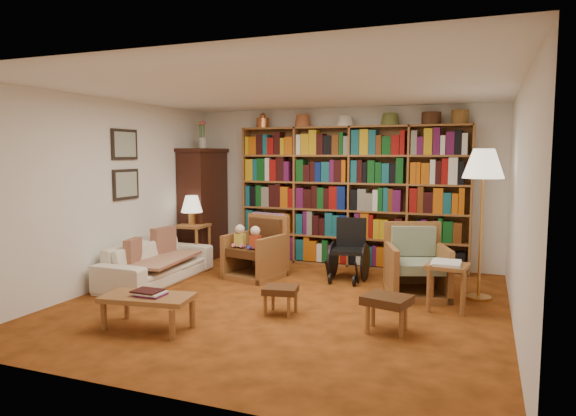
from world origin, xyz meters
The scene contains 23 objects.
floor centered at (0.00, 0.00, 0.00)m, with size 5.00×5.00×0.00m, color #A04A18.
ceiling centered at (0.00, 0.00, 2.50)m, with size 5.00×5.00×0.00m, color white.
wall_back centered at (0.00, 2.50, 1.25)m, with size 5.00×5.00×0.00m, color white.
wall_front centered at (0.00, -2.50, 1.25)m, with size 5.00×5.00×0.00m, color white.
wall_left centered at (-2.50, 0.00, 1.25)m, with size 5.00×5.00×0.00m, color white.
wall_right centered at (2.50, 0.00, 1.25)m, with size 5.00×5.00×0.00m, color white.
bookshelf centered at (0.20, 2.33, 1.17)m, with size 3.60×0.30×2.42m.
curio_cabinet centered at (-2.25, 2.00, 0.95)m, with size 0.50×0.95×2.40m.
framed_pictures centered at (-2.48, 0.30, 1.62)m, with size 0.03×0.52×0.97m.
sofa centered at (-2.05, 0.38, 0.27)m, with size 0.73×1.87×0.55m, color #F2E6CD.
sofa_throw centered at (-2.00, 0.38, 0.30)m, with size 0.68×1.27×0.04m, color beige.
cushion_left centered at (-2.18, 0.73, 0.45)m, with size 0.13×0.40×0.40m, color maroon.
cushion_right centered at (-2.18, 0.03, 0.45)m, with size 0.11×0.34×0.34m, color maroon.
side_table_lamp centered at (-2.15, 1.46, 0.50)m, with size 0.49×0.49×0.65m.
table_lamp centered at (-2.15, 1.46, 0.97)m, with size 0.34×0.34×0.46m.
armchair_leather centered at (-0.86, 1.15, 0.37)m, with size 0.86×0.88×0.90m.
armchair_sage centered at (1.43, 0.98, 0.34)m, with size 0.96×0.96×0.90m.
wheelchair centered at (0.42, 1.44, 0.39)m, with size 0.50×0.69×0.87m.
floor_lamp centered at (2.15, 1.06, 1.58)m, with size 0.49×0.49×1.83m.
side_table_papers centered at (1.81, 0.45, 0.43)m, with size 0.49×0.49×0.56m.
footstool_a centered at (0.11, -0.38, 0.26)m, with size 0.42×0.38×0.31m.
footstool_b centered at (1.31, -0.53, 0.30)m, with size 0.51×0.47×0.37m.
coffee_table centered at (-0.97, -1.31, 0.30)m, with size 0.96×0.58×0.40m.
Camera 1 is at (2.18, -5.52, 1.77)m, focal length 32.00 mm.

